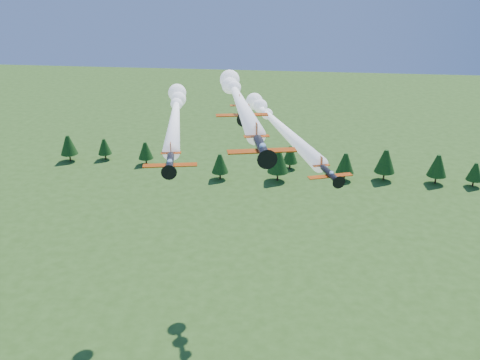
# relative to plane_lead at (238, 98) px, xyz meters

# --- Properties ---
(plane_lead) EXTENTS (15.14, 44.06, 3.70)m
(plane_lead) POSITION_rel_plane_lead_xyz_m (0.00, 0.00, 0.00)
(plane_lead) COLOR black
(plane_lead) RESTS_ON ground
(plane_left) EXTENTS (13.61, 45.05, 3.70)m
(plane_left) POSITION_rel_plane_lead_xyz_m (-12.42, 7.34, -4.95)
(plane_left) COLOR black
(plane_left) RESTS_ON ground
(plane_right) EXTENTS (20.18, 46.07, 3.70)m
(plane_right) POSITION_rel_plane_lead_xyz_m (5.55, 15.00, -8.42)
(plane_right) COLOR black
(plane_right) RESTS_ON ground
(plane_slot) EXTENTS (8.13, 8.93, 2.84)m
(plane_slot) POSITION_rel_plane_lead_xyz_m (1.23, -5.76, -0.81)
(plane_slot) COLOR black
(plane_slot) RESTS_ON ground
(treeline) EXTENTS (170.33, 20.06, 11.60)m
(treeline) POSITION_rel_plane_lead_xyz_m (12.80, 92.95, -44.79)
(treeline) COLOR #382314
(treeline) RESTS_ON ground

